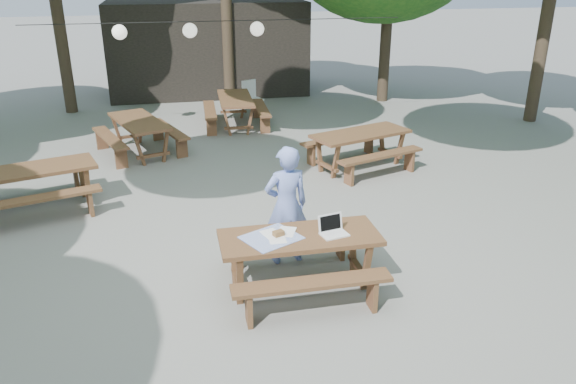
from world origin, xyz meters
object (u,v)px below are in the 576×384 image
(picnic_table_nw, at_px, (35,188))
(plastic_chair, at_px, (253,104))
(woman, at_px, (286,205))
(main_picnic_table, at_px, (299,261))

(picnic_table_nw, height_order, plastic_chair, plastic_chair)
(picnic_table_nw, distance_m, woman, 4.58)
(main_picnic_table, bearing_deg, woman, 91.14)
(picnic_table_nw, height_order, woman, woman)
(main_picnic_table, relative_size, woman, 1.19)
(plastic_chair, bearing_deg, woman, -120.06)
(woman, bearing_deg, picnic_table_nw, -41.21)
(picnic_table_nw, distance_m, plastic_chair, 7.28)
(picnic_table_nw, bearing_deg, plastic_chair, 34.32)
(woman, xyz_separation_m, plastic_chair, (0.79, 8.25, -0.58))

